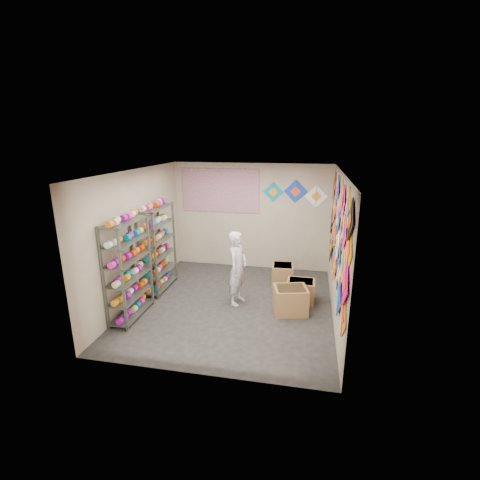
% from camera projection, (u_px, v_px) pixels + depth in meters
% --- Properties ---
extents(ground, '(4.50, 4.50, 0.00)m').
position_uv_depth(ground, '(232.00, 304.00, 7.16)').
color(ground, black).
extents(room_walls, '(4.50, 4.50, 4.50)m').
position_uv_depth(room_walls, '(232.00, 227.00, 6.69)').
color(room_walls, tan).
rests_on(room_walls, ground).
extents(shelf_rack_front, '(0.40, 1.10, 1.90)m').
position_uv_depth(shelf_rack_front, '(128.00, 270.00, 6.42)').
color(shelf_rack_front, '#4C5147').
rests_on(shelf_rack_front, ground).
extents(shelf_rack_back, '(0.40, 1.10, 1.90)m').
position_uv_depth(shelf_rack_back, '(158.00, 249.00, 7.65)').
color(shelf_rack_back, '#4C5147').
rests_on(shelf_rack_back, ground).
extents(string_spools, '(0.12, 2.36, 0.12)m').
position_uv_depth(string_spools, '(144.00, 254.00, 7.01)').
color(string_spools, '#FF27A5').
rests_on(string_spools, ground).
extents(kite_wall_display, '(0.06, 4.29, 2.09)m').
position_uv_depth(kite_wall_display, '(338.00, 234.00, 6.28)').
color(kite_wall_display, orange).
rests_on(kite_wall_display, room_walls).
extents(back_wall_kites, '(1.59, 0.02, 0.68)m').
position_uv_depth(back_wall_kites, '(296.00, 193.00, 8.49)').
color(back_wall_kites, '#0678A4').
rests_on(back_wall_kites, room_walls).
extents(poster, '(2.00, 0.01, 1.10)m').
position_uv_depth(poster, '(220.00, 191.00, 8.84)').
color(poster, '#6B54B6').
rests_on(poster, room_walls).
extents(shopkeeper, '(0.72, 0.62, 1.53)m').
position_uv_depth(shopkeeper, '(238.00, 268.00, 7.02)').
color(shopkeeper, beige).
rests_on(shopkeeper, ground).
extents(carton_a, '(0.73, 0.66, 0.52)m').
position_uv_depth(carton_a, '(290.00, 300.00, 6.76)').
color(carton_a, brown).
rests_on(carton_a, ground).
extents(carton_b, '(0.57, 0.47, 0.46)m').
position_uv_depth(carton_b, '(301.00, 291.00, 7.23)').
color(carton_b, brown).
rests_on(carton_b, ground).
extents(carton_c, '(0.52, 0.56, 0.46)m').
position_uv_depth(carton_c, '(283.00, 274.00, 8.12)').
color(carton_c, brown).
rests_on(carton_c, ground).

